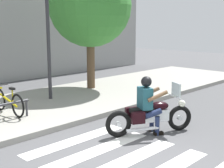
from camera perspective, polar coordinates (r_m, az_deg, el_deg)
ground_plane at (r=6.23m, az=1.39°, el=-14.46°), size 48.00×48.00×0.00m
sidewalk at (r=9.74m, az=-18.93°, el=-5.19°), size 24.00×4.40×0.15m
crosswalk_stripe_2 at (r=6.38m, az=2.76°, el=-13.82°), size 2.80×0.40×0.01m
crosswalk_stripe_3 at (r=6.89m, az=-2.34°, el=-11.88°), size 2.80×0.40×0.01m
crosswalk_stripe_4 at (r=7.45m, az=-6.64°, el=-10.16°), size 2.80×0.40×0.01m
motorcycle at (r=7.75m, az=7.07°, el=-5.74°), size 2.07×1.19×1.24m
rider at (r=7.63m, az=6.59°, el=-3.14°), size 0.77×0.71×1.45m
bicycle_5 at (r=9.33m, az=-18.44°, el=-3.05°), size 0.48×1.74×0.80m
street_lamp at (r=10.68m, az=-11.63°, el=9.61°), size 0.28×0.28×4.06m
tree_near_rack at (r=12.40m, az=-4.04°, el=14.08°), size 3.21×3.21×5.00m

